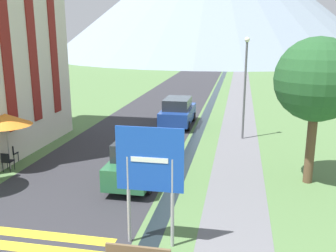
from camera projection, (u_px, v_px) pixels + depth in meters
The scene contains 14 objects.
ground_plane at pixel (186, 120), 25.95m from camera, with size 160.00×160.00×0.00m, color #517542.
road at pixel (175, 96), 35.93m from camera, with size 6.40×60.00×0.01m.
footpath at pixel (240, 98), 34.81m from camera, with size 2.20×60.00×0.01m.
drainage_channel at pixel (214, 97), 35.25m from camera, with size 0.60×60.00×0.00m.
crosswalk_marking at pixel (15, 246), 10.58m from camera, with size 5.44×1.84×0.01m.
road_sign at pixel (150, 170), 10.17m from camera, with size 1.88×0.11×3.46m.
parked_car_near at pixel (137, 159), 15.16m from camera, with size 1.71×4.38×1.82m.
parked_car_far at pixel (178, 112), 24.21m from camera, with size 1.94×4.25×1.82m.
cafe_chair_far_left at pixel (11, 152), 17.25m from camera, with size 0.40×0.40×0.85m.
cafe_chair_middle at pixel (7, 160), 16.18m from camera, with size 0.40×0.40×0.85m.
cafe_umbrella_middle_orange at pixel (5, 119), 16.08m from camera, with size 2.23×2.23×2.51m.
person_seated_far at pixel (5, 150), 17.15m from camera, with size 0.32×0.32×1.19m.
streetlamp at pixel (245, 81), 20.58m from camera, with size 0.28×0.28×5.66m.
tree_by_path at pixel (317, 80), 14.16m from camera, with size 3.22×3.22×5.77m.
Camera 1 is at (3.54, -5.06, 5.88)m, focal length 40.00 mm.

